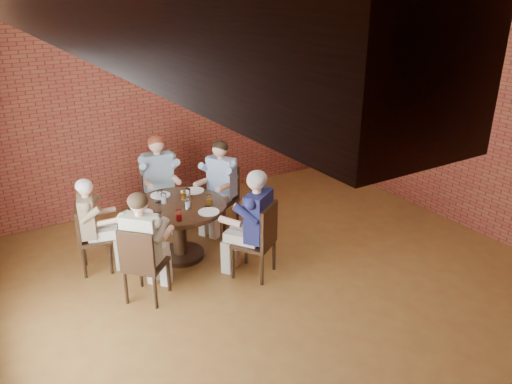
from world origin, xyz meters
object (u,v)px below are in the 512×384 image
chair_e (260,238)px  chair_d (142,262)px  chair_a (223,194)px  diner_a (220,186)px  diner_d (144,247)px  diner_e (254,224)px  smartphone (208,209)px  diner_b (160,182)px  chair_c (88,236)px  dining_table (179,220)px  chair_b (159,191)px  diner_c (93,226)px

chair_e → chair_d: bearing=-43.7°
chair_a → diner_a: 0.18m
diner_d → diner_e: bearing=-142.8°
diner_d → smartphone: (0.97, 0.34, 0.10)m
diner_b → smartphone: diner_b is taller
diner_b → chair_c: (-1.24, -0.75, -0.20)m
chair_d → diner_a: bearing=-97.1°
chair_c → chair_e: bearing=-111.0°
chair_a → smartphone: (-0.64, -0.83, 0.25)m
chair_a → dining_table: bearing=-90.0°
diner_a → diner_d: diner_a is taller
diner_e → smartphone: size_ratio=9.64×
diner_a → chair_d: bearing=-82.3°
chair_a → chair_b: size_ratio=0.97×
diner_b → diner_c: 1.41m
chair_a → diner_d: size_ratio=0.71×
diner_b → chair_a: bearing=-25.1°
diner_c → chair_d: bearing=-150.7°
dining_table → chair_c: chair_c is taller
chair_b → chair_e: (0.48, -2.05, 0.00)m
dining_table → diner_e: diner_e is taller
chair_b → diner_d: 1.97m
chair_a → diner_b: (-0.77, 0.51, 0.18)m
diner_e → smartphone: (-0.33, 0.55, 0.07)m
diner_a → chair_d: diner_a is taller
chair_c → diner_a: bearing=-70.2°
chair_a → diner_d: diner_d is taller
diner_c → chair_e: diner_c is taller
diner_a → diner_c: (-1.87, -0.22, -0.05)m
diner_a → smartphone: bearing=-65.0°
chair_b → diner_b: diner_b is taller
chair_a → diner_a: (-0.07, -0.04, 0.15)m
dining_table → chair_c: 1.12m
chair_b → diner_d: bearing=-107.3°
chair_a → diner_d: 2.00m
chair_d → chair_e: 1.42m
chair_a → diner_e: bearing=-42.0°
diner_c → chair_d: 1.01m
chair_c → diner_e: size_ratio=0.64×
dining_table → diner_e: size_ratio=0.90×
chair_b → diner_c: (-1.19, -0.86, 0.09)m
chair_e → diner_e: (-0.05, 0.07, 0.17)m
dining_table → diner_a: bearing=28.9°
diner_b → chair_d: diner_b is taller
dining_table → diner_d: bearing=-136.3°
chair_a → diner_c: size_ratio=0.76×
chair_b → diner_e: bearing=-69.0°
chair_b → chair_e: chair_e is taller
chair_a → diner_c: diner_c is taller
dining_table → diner_d: (-0.69, -0.66, 0.13)m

